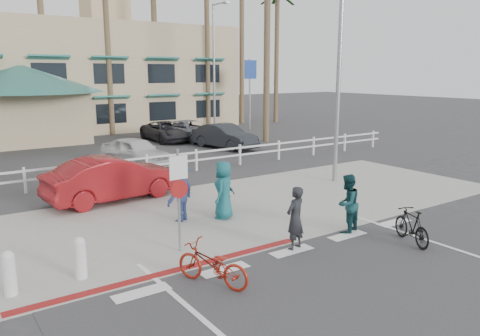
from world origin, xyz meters
TOP-DOWN VIEW (x-y plane):
  - ground at (0.00, 0.00)m, footprint 140.00×140.00m
  - bike_path at (0.00, -2.00)m, footprint 12.00×16.00m
  - sidewalk_plaza at (0.00, 4.50)m, footprint 22.00×7.00m
  - cross_street at (0.00, 8.50)m, footprint 40.00×5.00m
  - parking_lot at (0.00, 18.00)m, footprint 50.00×16.00m
  - curb_red at (-3.00, 1.20)m, footprint 7.00×0.25m
  - rail_fence at (0.50, 10.50)m, footprint 29.40×0.16m
  - building at (2.00, 31.00)m, footprint 28.00×16.00m
  - sign_post at (-2.30, 2.20)m, footprint 0.50×0.10m
  - bollard_0 at (-4.80, 2.00)m, footprint 0.26×0.26m
  - bollard_1 at (-6.20, 2.00)m, footprint 0.26×0.26m
  - streetlight_0 at (6.50, 5.50)m, footprint 0.60×2.00m
  - streetlight_1 at (12.00, 24.00)m, footprint 0.60×2.00m
  - info_sign at (14.00, 22.00)m, footprint 1.20×0.16m
  - palm_4 at (0.00, 26.00)m, footprint 4.00×4.00m
  - palm_5 at (4.00, 25.00)m, footprint 4.00×4.00m
  - palm_6 at (8.00, 26.00)m, footprint 4.00×4.00m
  - palm_7 at (12.00, 25.00)m, footprint 4.00×4.00m
  - palm_8 at (16.00, 26.00)m, footprint 4.00×4.00m
  - palm_9 at (19.00, 25.00)m, footprint 4.00×4.00m
  - palm_11 at (11.00, 16.00)m, footprint 4.00×4.00m
  - bike_red at (-2.62, 0.11)m, footprint 1.29×1.84m
  - rider_red at (0.17, 0.69)m, footprint 0.68×0.53m
  - bike_black at (2.97, -0.71)m, footprint 0.98×1.60m
  - rider_black at (2.21, 0.85)m, footprint 0.95×0.82m
  - pedestrian_a at (-1.15, 4.40)m, footprint 1.36×1.19m
  - pedestrian_child at (0.50, 4.40)m, footprint 0.63×0.28m
  - pedestrian_b at (0.07, 3.88)m, footprint 1.03×1.00m
  - car_white_sedan at (-1.99, 7.80)m, footprint 4.84×2.14m
  - lot_car_2 at (1.00, 13.14)m, footprint 2.66×4.31m
  - lot_car_3 at (7.33, 15.20)m, footprint 2.33×4.54m
  - lot_car_5 at (5.79, 19.81)m, footprint 2.13×4.56m
  - lot_car_6 at (7.17, 19.12)m, footprint 3.07×5.10m

SIDE VIEW (x-z plane):
  - ground at x=0.00m, z-range 0.00..0.00m
  - parking_lot at x=0.00m, z-range 0.00..0.01m
  - bike_path at x=0.00m, z-range 0.00..0.01m
  - cross_street at x=0.00m, z-range 0.00..0.01m
  - sidewalk_plaza at x=0.00m, z-range 0.00..0.01m
  - curb_red at x=-3.00m, z-range 0.00..0.02m
  - bike_red at x=-2.62m, z-range 0.00..0.92m
  - bike_black at x=2.97m, z-range 0.00..0.93m
  - bollard_0 at x=-4.80m, z-range 0.00..0.95m
  - bollard_1 at x=-6.20m, z-range 0.00..0.95m
  - rail_fence at x=0.50m, z-range 0.00..1.00m
  - pedestrian_child at x=0.50m, z-range 0.00..1.07m
  - lot_car_5 at x=5.79m, z-range 0.00..1.26m
  - lot_car_6 at x=7.17m, z-range 0.00..1.32m
  - lot_car_2 at x=1.00m, z-range 0.00..1.37m
  - lot_car_3 at x=7.33m, z-range 0.00..1.43m
  - car_white_sedan at x=-1.99m, z-range 0.00..1.54m
  - rider_red at x=0.17m, z-range 0.00..1.63m
  - rider_black at x=2.21m, z-range 0.00..1.66m
  - pedestrian_b at x=0.07m, z-range 0.00..1.79m
  - pedestrian_a at x=-1.15m, z-range 0.00..1.83m
  - sign_post at x=-2.30m, z-range 0.00..2.90m
  - info_sign at x=14.00m, z-range 0.00..5.60m
  - streetlight_0 at x=6.50m, z-range 0.00..9.00m
  - streetlight_1 at x=12.00m, z-range 0.00..9.50m
  - building at x=2.00m, z-range 0.00..11.30m
  - palm_5 at x=4.00m, z-range 0.00..13.00m
  - palm_9 at x=19.00m, z-range 0.00..13.00m
  - palm_7 at x=12.00m, z-range 0.00..14.00m
  - palm_11 at x=11.00m, z-range 0.00..14.00m
  - palm_4 at x=0.00m, z-range 0.00..15.00m
  - palm_8 at x=16.00m, z-range 0.00..15.00m
  - palm_6 at x=8.00m, z-range 0.00..17.00m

